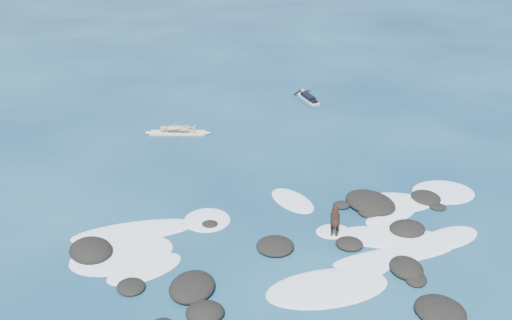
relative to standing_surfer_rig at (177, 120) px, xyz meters
name	(u,v)px	position (x,y,z in m)	size (l,w,h in m)	color
ground	(283,240)	(1.86, -9.50, -0.66)	(160.00, 160.00, 0.00)	#0A2642
reef_rocks	(297,251)	(2.04, -10.29, -0.56)	(12.68, 7.54, 0.50)	black
breaking_foam	(299,240)	(2.31, -9.65, -0.65)	(14.10, 7.77, 0.12)	white
standing_surfer_rig	(177,120)	(0.00, 0.00, 0.00)	(2.88, 1.16, 1.67)	beige
paddling_surfer_rig	(308,97)	(7.20, 2.93, -0.53)	(0.97, 2.17, 0.38)	silver
dog	(335,219)	(3.55, -9.50, -0.16)	(0.60, 1.12, 0.75)	black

